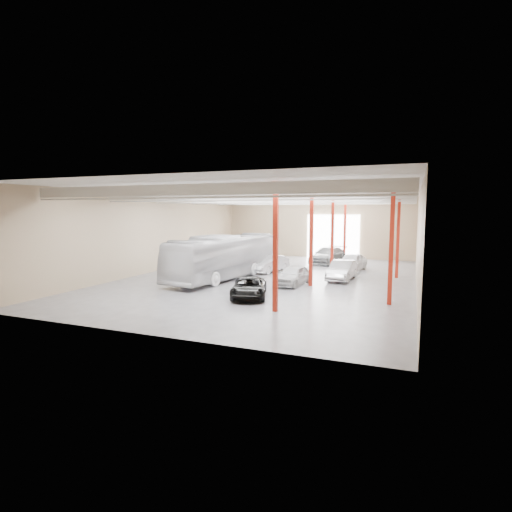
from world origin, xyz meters
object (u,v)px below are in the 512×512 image
Objects in this scene: car_row_a at (293,275)px; car_right_near at (342,270)px; car_row_b at (269,264)px; car_right_far at (352,262)px; black_sedan at (249,287)px; car_row_c at (328,255)px; coach_bus at (225,257)px.

car_row_a is 0.92× the size of car_right_near.
car_row_b is 7.56m from car_right_far.
car_right_near is at bearing 44.56° from black_sedan.
car_row_c reaches higher than black_sedan.
coach_bus is 2.19× the size of car_row_c.
coach_bus is 9.44m from car_right_near.
car_row_c is at bearing 133.80° from car_right_far.
car_right_near reaches higher than black_sedan.
coach_bus is at bearing -103.39° from car_row_b.
car_row_a is 6.41m from car_row_b.
car_row_b is (-2.36, 10.40, 0.11)m from black_sedan.
car_row_b is 0.96× the size of car_right_far.
car_right_far is (4.40, 13.80, 0.17)m from black_sedan.
car_row_a reaches higher than black_sedan.
black_sedan is 0.79× the size of car_row_c.
car_right_near reaches higher than car_row_b.
car_row_c is at bearing 110.26° from car_right_near.
car_right_near is at bearing -80.69° from car_right_far.
coach_bus is at bearing 109.49° from black_sedan.
coach_bus is 7.59m from black_sedan.
car_row_b is at bearing 84.41° from black_sedan.
black_sedan is at bearing -82.07° from car_row_c.
car_right_far is at bearing 53.97° from black_sedan.
car_row_a is 13.08m from car_row_c.
coach_bus is at bearing -160.85° from car_right_near.
car_row_a is (1.40, 5.20, 0.09)m from black_sedan.
car_right_far is (3.00, 8.60, 0.07)m from car_row_a.
coach_bus reaches higher than black_sedan.
car_right_near reaches higher than car_row_a.
car_right_near is at bearing 56.77° from car_row_a.
car_row_c is at bearing 71.63° from coach_bus.
car_row_c reaches higher than car_row_a.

